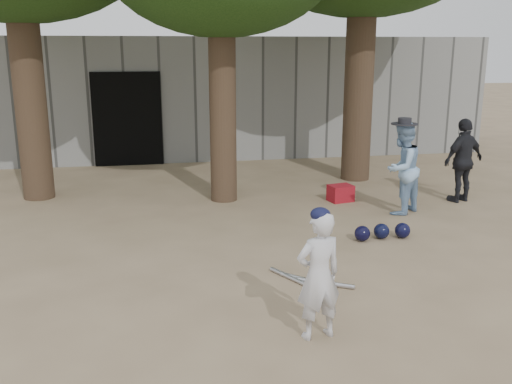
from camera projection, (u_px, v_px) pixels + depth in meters
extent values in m
plane|color=#937C5E|center=(221.00, 296.00, 6.50)|extent=(70.00, 70.00, 0.00)
imported|color=silver|center=(319.00, 276.00, 5.44)|extent=(0.52, 0.39, 1.28)
imported|color=#8DB3DA|center=(402.00, 168.00, 9.56)|extent=(0.96, 0.92, 1.56)
imported|color=black|center=(463.00, 160.00, 10.31)|extent=(0.97, 0.63, 1.52)
cube|color=#A6162A|center=(341.00, 193.00, 10.46)|extent=(0.48, 0.40, 0.30)
cube|color=gray|center=(178.00, 100.00, 13.74)|extent=(16.00, 0.35, 3.00)
cube|color=black|center=(127.00, 119.00, 13.43)|extent=(1.60, 0.08, 2.20)
cube|color=slate|center=(173.00, 93.00, 16.12)|extent=(16.00, 5.00, 3.00)
sphere|color=black|center=(362.00, 234.00, 8.32)|extent=(0.23, 0.23, 0.23)
sphere|color=black|center=(381.00, 231.00, 8.42)|extent=(0.23, 0.23, 0.23)
sphere|color=black|center=(403.00, 230.00, 8.46)|extent=(0.23, 0.23, 0.23)
cylinder|color=#ACAAB1|center=(290.00, 278.00, 6.95)|extent=(0.39, 0.66, 0.06)
cylinder|color=#ACAAB1|center=(307.00, 280.00, 6.87)|extent=(0.56, 0.54, 0.06)
cylinder|color=#ACAAB1|center=(325.00, 283.00, 6.79)|extent=(0.65, 0.41, 0.06)
cylinder|color=brown|center=(25.00, 47.00, 10.07)|extent=(0.56, 0.56, 5.50)
cylinder|color=brown|center=(222.00, 62.00, 9.98)|extent=(0.48, 0.48, 5.00)
cylinder|color=brown|center=(361.00, 40.00, 11.57)|extent=(0.60, 0.60, 5.80)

